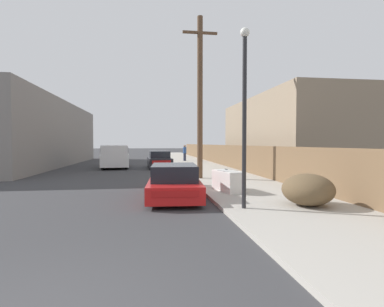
# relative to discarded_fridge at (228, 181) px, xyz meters

# --- Properties ---
(sidewalk_curb) EXTENTS (4.20, 63.00, 0.12)m
(sidewalk_curb) POSITION_rel_discarded_fridge_xyz_m (1.17, 15.53, -0.45)
(sidewalk_curb) COLOR #ADA89E
(sidewalk_curb) RESTS_ON ground
(discarded_fridge) EXTENTS (0.94, 1.69, 0.80)m
(discarded_fridge) POSITION_rel_discarded_fridge_xyz_m (0.00, 0.00, 0.00)
(discarded_fridge) COLOR silver
(discarded_fridge) RESTS_ON sidewalk_curb
(parked_sports_car_red) EXTENTS (2.05, 4.74, 1.20)m
(parked_sports_car_red) POSITION_rel_discarded_fridge_xyz_m (-2.09, -0.40, 0.04)
(parked_sports_car_red) COLOR red
(parked_sports_car_red) RESTS_ON ground
(car_parked_mid) EXTENTS (1.89, 4.32, 1.34)m
(car_parked_mid) POSITION_rel_discarded_fridge_xyz_m (-2.17, 12.38, 0.12)
(car_parked_mid) COLOR black
(car_parked_mid) RESTS_ON ground
(pickup_truck) EXTENTS (2.52, 5.99, 1.77)m
(pickup_truck) POSITION_rel_discarded_fridge_xyz_m (-5.60, 13.12, 0.38)
(pickup_truck) COLOR silver
(pickup_truck) RESTS_ON ground
(utility_pole) EXTENTS (1.80, 0.28, 8.34)m
(utility_pole) POSITION_rel_discarded_fridge_xyz_m (-0.34, 4.30, 3.91)
(utility_pole) COLOR brown
(utility_pole) RESTS_ON sidewalk_curb
(street_lamp) EXTENTS (0.26, 0.26, 5.01)m
(street_lamp) POSITION_rel_discarded_fridge_xyz_m (-0.34, -3.01, 2.50)
(street_lamp) COLOR #232326
(street_lamp) RESTS_ON sidewalk_curb
(brush_pile) EXTENTS (1.48, 1.53, 0.94)m
(brush_pile) POSITION_rel_discarded_fridge_xyz_m (1.62, -2.94, 0.08)
(brush_pile) COLOR brown
(brush_pile) RESTS_ON sidewalk_curb
(wooden_fence) EXTENTS (0.08, 45.79, 1.67)m
(wooden_fence) POSITION_rel_discarded_fridge_xyz_m (3.12, 14.04, 0.45)
(wooden_fence) COLOR brown
(wooden_fence) RESTS_ON sidewalk_curb
(building_left_block) EXTENTS (7.00, 22.60, 5.51)m
(building_left_block) POSITION_rel_discarded_fridge_xyz_m (-13.35, 16.57, 2.25)
(building_left_block) COLOR gray
(building_left_block) RESTS_ON ground
(building_right_house) EXTENTS (6.00, 13.35, 5.11)m
(building_right_house) POSITION_rel_discarded_fridge_xyz_m (7.05, 9.17, 2.05)
(building_right_house) COLOR gray
(building_right_house) RESTS_ON ground
(pedestrian) EXTENTS (0.34, 0.34, 1.64)m
(pedestrian) POSITION_rel_discarded_fridge_xyz_m (0.70, 19.49, 0.45)
(pedestrian) COLOR #282D42
(pedestrian) RESTS_ON sidewalk_curb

